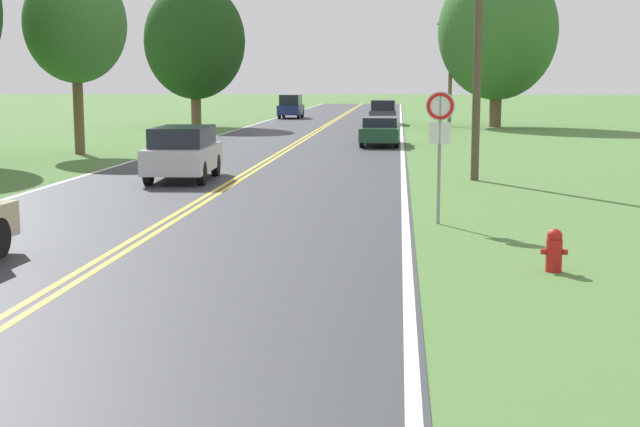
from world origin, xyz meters
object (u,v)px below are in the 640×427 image
car_silver_hatchback_approaching (183,152)px  tree_far_back (75,25)px  car_dark_grey_hatchback_mid_far (383,112)px  fire_hydrant (554,250)px  car_dark_blue_suv_receding (291,106)px  tree_mid_treeline (498,31)px  tree_behind_sign (195,41)px  car_dark_green_sedan_mid_near (380,130)px  traffic_sign (440,124)px

car_silver_hatchback_approaching → tree_far_back: bearing=32.7°
car_dark_grey_hatchback_mid_far → fire_hydrant: bearing=4.8°
car_dark_blue_suv_receding → tree_mid_treeline: bearing=-128.7°
car_dark_grey_hatchback_mid_far → tree_behind_sign: bearing=-70.4°
tree_behind_sign → car_dark_green_sedan_mid_near: size_ratio=1.89×
tree_behind_sign → car_dark_grey_hatchback_mid_far: tree_behind_sign is taller
tree_mid_treeline → car_dark_grey_hatchback_mid_far: size_ratio=2.48×
car_silver_hatchback_approaching → tree_behind_sign: bearing=9.5°
car_silver_hatchback_approaching → car_dark_green_sedan_mid_near: bearing=-22.9°
tree_far_back → car_silver_hatchback_approaching: size_ratio=1.81×
car_dark_grey_hatchback_mid_far → car_dark_blue_suv_receding: size_ratio=1.03×
tree_mid_treeline → car_dark_blue_suv_receding: size_ratio=2.56×
traffic_sign → car_dark_green_sedan_mid_near: traffic_sign is taller
traffic_sign → tree_far_back: 21.96m
fire_hydrant → traffic_sign: 5.12m
tree_mid_treeline → car_silver_hatchback_approaching: tree_mid_treeline is taller
tree_behind_sign → car_dark_grey_hatchback_mid_far: 13.50m
fire_hydrant → car_dark_blue_suv_receding: size_ratio=0.17×
car_dark_green_sedan_mid_near → car_dark_grey_hatchback_mid_far: car_dark_grey_hatchback_mid_far is taller
traffic_sign → car_dark_green_sedan_mid_near: 22.78m
traffic_sign → tree_mid_treeline: (5.37, 40.22, 4.01)m
tree_behind_sign → tree_far_back: size_ratio=1.22×
traffic_sign → fire_hydrant: bearing=-70.7°
traffic_sign → tree_far_back: bearing=129.3°
traffic_sign → car_dark_blue_suv_receding: 52.98m
fire_hydrant → car_dark_blue_suv_receding: car_dark_blue_suv_receding is taller
fire_hydrant → car_dark_blue_suv_receding: bearing=101.0°
car_silver_hatchback_approaching → car_dark_blue_suv_receding: size_ratio=1.02×
car_silver_hatchback_approaching → fire_hydrant: bearing=-146.7°
tree_far_back → car_dark_green_sedan_mid_near: tree_far_back is taller
traffic_sign → tree_far_back: tree_far_back is taller
traffic_sign → car_dark_grey_hatchback_mid_far: traffic_sign is taller
fire_hydrant → traffic_sign: size_ratio=0.25×
car_silver_hatchback_approaching → car_dark_green_sedan_mid_near: size_ratio=0.86×
car_dark_green_sedan_mid_near → car_dark_grey_hatchback_mid_far: 19.95m
traffic_sign → tree_mid_treeline: tree_mid_treeline is taller
tree_far_back → car_silver_hatchback_approaching: bearing=-54.6°
traffic_sign → car_silver_hatchback_approaching: size_ratio=0.66×
tree_far_back → car_silver_hatchback_approaching: tree_far_back is taller
car_dark_blue_suv_receding → fire_hydrant: bearing=-168.8°
tree_mid_treeline → tree_far_back: tree_mid_treeline is taller
car_dark_grey_hatchback_mid_far → car_dark_blue_suv_receding: 12.10m
car_dark_green_sedan_mid_near → car_silver_hatchback_approaching: bearing=-19.5°
car_silver_hatchback_approaching → car_dark_grey_hatchback_mid_far: car_dark_grey_hatchback_mid_far is taller
car_dark_grey_hatchback_mid_far → tree_mid_treeline: bearing=72.2°
traffic_sign → car_dark_grey_hatchback_mid_far: (-1.90, 42.63, -1.20)m
fire_hydrant → tree_mid_treeline: 45.30m
tree_mid_treeline → car_dark_green_sedan_mid_near: (-7.05, -17.54, -5.39)m
tree_behind_sign → tree_mid_treeline: bearing=5.2°
tree_mid_treeline → tree_far_back: (-19.15, -23.41, -0.91)m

